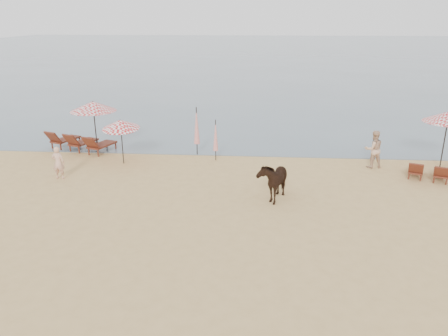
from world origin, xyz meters
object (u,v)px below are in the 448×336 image
(lounger_cluster_right, at_px, (429,171))
(umbrella_closed_right, at_px, (197,126))
(beachgoer_left, at_px, (58,163))
(umbrella_open_left_a, at_px, (93,106))
(umbrella_closed_left, at_px, (216,136))
(cow, at_px, (273,179))
(lounger_cluster_left, at_px, (80,141))
(beachgoer_right_a, at_px, (374,149))
(umbrella_open_left_b, at_px, (121,124))

(lounger_cluster_right, relative_size, umbrella_closed_right, 0.82)
(umbrella_closed_right, relative_size, beachgoer_left, 1.71)
(umbrella_closed_right, bearing_deg, umbrella_open_left_a, 177.23)
(umbrella_closed_left, bearing_deg, beachgoer_left, -155.24)
(umbrella_closed_right, xyz_separation_m, cow, (3.72, -5.39, -0.75))
(lounger_cluster_left, bearing_deg, beachgoer_right_a, 14.48)
(lounger_cluster_left, bearing_deg, umbrella_open_left_b, -12.98)
(cow, distance_m, beachgoer_right_a, 6.30)
(umbrella_closed_left, relative_size, cow, 1.10)
(cow, relative_size, beachgoer_left, 1.28)
(lounger_cluster_left, distance_m, umbrella_open_left_b, 3.79)
(lounger_cluster_left, xyz_separation_m, umbrella_closed_left, (7.35, -1.12, 0.77))
(lounger_cluster_left, xyz_separation_m, umbrella_open_left_a, (0.93, -0.05, 1.91))
(lounger_cluster_right, height_order, umbrella_closed_left, umbrella_closed_left)
(lounger_cluster_right, height_order, beachgoer_right_a, beachgoer_right_a)
(umbrella_open_left_a, relative_size, beachgoer_left, 1.82)
(umbrella_open_left_a, height_order, cow, umbrella_open_left_a)
(beachgoer_right_a, bearing_deg, lounger_cluster_right, 133.48)
(umbrella_open_left_b, relative_size, umbrella_closed_left, 1.09)
(umbrella_closed_left, distance_m, beachgoer_left, 7.33)
(lounger_cluster_right, xyz_separation_m, beachgoer_left, (-16.17, -1.05, 0.34))
(umbrella_open_left_a, xyz_separation_m, umbrella_closed_right, (5.38, -0.26, -0.87))
(lounger_cluster_right, height_order, beachgoer_left, beachgoer_left)
(umbrella_closed_right, bearing_deg, umbrella_open_left_b, -154.29)
(umbrella_open_left_a, bearing_deg, beachgoer_left, -101.78)
(lounger_cluster_left, distance_m, beachgoer_right_a, 14.93)
(umbrella_open_left_b, distance_m, umbrella_closed_left, 4.56)
(umbrella_closed_left, bearing_deg, umbrella_open_left_a, 170.48)
(beachgoer_left, bearing_deg, umbrella_closed_left, -155.67)
(lounger_cluster_right, xyz_separation_m, umbrella_closed_right, (-10.57, 2.82, 1.14))
(lounger_cluster_left, relative_size, umbrella_open_left_b, 1.65)
(umbrella_closed_right, distance_m, beachgoer_left, 6.86)
(umbrella_closed_left, relative_size, beachgoer_right_a, 1.15)
(umbrella_open_left_a, height_order, umbrella_open_left_b, umbrella_open_left_a)
(umbrella_open_left_a, bearing_deg, umbrella_closed_right, -11.47)
(lounger_cluster_left, height_order, cow, cow)
(umbrella_open_left_a, distance_m, umbrella_open_left_b, 2.78)
(umbrella_closed_left, xyz_separation_m, beachgoer_left, (-6.64, -3.06, -0.54))
(lounger_cluster_left, bearing_deg, lounger_cluster_right, 10.24)
(umbrella_open_left_b, xyz_separation_m, umbrella_closed_right, (3.40, 1.64, -0.41))
(umbrella_open_left_a, relative_size, umbrella_open_left_b, 1.19)
(umbrella_closed_left, height_order, umbrella_closed_right, umbrella_closed_right)
(lounger_cluster_left, xyz_separation_m, beachgoer_right_a, (14.83, -1.63, 0.40))
(umbrella_open_left_a, xyz_separation_m, umbrella_open_left_b, (1.98, -1.90, -0.45))
(umbrella_closed_right, height_order, beachgoer_right_a, umbrella_closed_right)
(umbrella_open_left_a, bearing_deg, beachgoer_right_a, -15.21)
(lounger_cluster_right, distance_m, beachgoer_left, 16.21)
(lounger_cluster_left, distance_m, umbrella_open_left_a, 2.12)
(beachgoer_right_a, bearing_deg, lounger_cluster_left, -16.57)
(lounger_cluster_left, relative_size, cow, 1.99)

